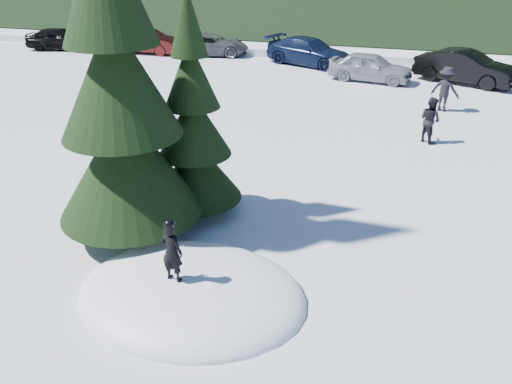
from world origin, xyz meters
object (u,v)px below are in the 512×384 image
(car_2, at_px, (211,45))
(spruce_tall, at_px, (119,93))
(adult_2, at_px, (445,89))
(car_5, at_px, (466,67))
(spruce_short, at_px, (194,132))
(adult_0, at_px, (430,120))
(car_3, at_px, (309,52))
(child_skier, at_px, (172,252))
(car_1, at_px, (146,41))
(car_4, at_px, (370,67))
(car_0, at_px, (60,39))

(car_2, bearing_deg, spruce_tall, -175.92)
(adult_2, height_order, car_5, adult_2)
(car_2, bearing_deg, car_5, -113.58)
(spruce_short, bearing_deg, adult_0, 50.86)
(car_2, distance_m, car_3, 6.24)
(spruce_tall, distance_m, child_skier, 3.59)
(spruce_tall, xyz_separation_m, car_1, (-9.91, 19.29, -2.59))
(car_1, distance_m, car_2, 4.07)
(spruce_tall, bearing_deg, car_4, 76.58)
(car_0, bearing_deg, car_2, -94.63)
(adult_0, relative_size, car_4, 0.39)
(car_0, distance_m, car_4, 19.69)
(spruce_tall, xyz_separation_m, adult_0, (6.55, 8.22, -2.55))
(car_5, bearing_deg, car_1, 105.95)
(car_5, bearing_deg, spruce_tall, 177.10)
(spruce_tall, height_order, car_1, spruce_tall)
(adult_2, xyz_separation_m, car_2, (-13.04, 7.76, -0.26))
(spruce_tall, height_order, child_skier, spruce_tall)
(spruce_short, bearing_deg, adult_2, 60.07)
(car_1, distance_m, car_3, 10.20)
(car_2, bearing_deg, adult_2, -133.19)
(spruce_short, bearing_deg, car_5, 65.14)
(child_skier, xyz_separation_m, car_2, (-7.84, 21.86, -0.45))
(car_2, xyz_separation_m, car_5, (14.14, -2.79, 0.14))
(spruce_tall, bearing_deg, car_2, 106.50)
(child_skier, distance_m, car_2, 23.23)
(child_skier, bearing_deg, adult_0, -105.24)
(spruce_short, relative_size, child_skier, 4.48)
(adult_2, distance_m, car_0, 23.75)
(spruce_tall, relative_size, adult_0, 5.57)
(car_2, height_order, car_3, car_3)
(car_5, bearing_deg, car_4, 123.97)
(car_1, xyz_separation_m, car_5, (18.17, -2.22, 0.04))
(adult_2, bearing_deg, car_3, -20.91)
(car_0, relative_size, car_5, 0.87)
(spruce_short, distance_m, car_4, 15.15)
(car_2, xyz_separation_m, car_3, (6.17, -0.97, 0.10))
(spruce_short, height_order, car_1, spruce_short)
(car_2, height_order, car_5, car_5)
(spruce_short, bearing_deg, spruce_tall, -125.54)
(car_1, bearing_deg, car_5, -96.71)
(car_3, bearing_deg, spruce_short, -156.06)
(adult_0, relative_size, car_5, 0.33)
(child_skier, bearing_deg, adult_2, -101.30)
(spruce_short, xyz_separation_m, car_4, (2.87, 14.81, -1.42))
(child_skier, bearing_deg, car_2, -61.33)
(child_skier, height_order, car_0, child_skier)
(child_skier, relative_size, car_4, 0.30)
(car_1, relative_size, car_5, 0.94)
(spruce_short, xyz_separation_m, child_skier, (0.96, -3.40, -1.02))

